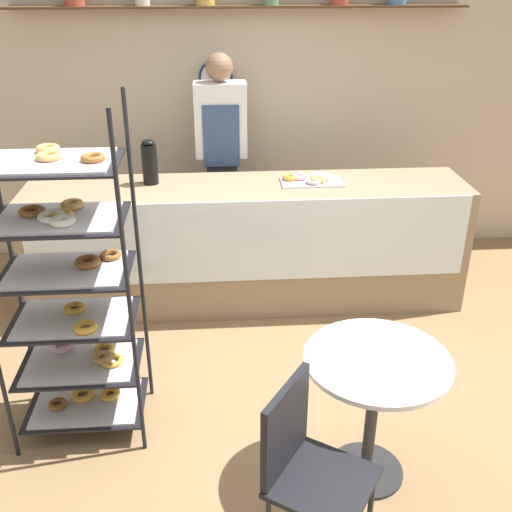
% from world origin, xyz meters
% --- Properties ---
extents(ground_plane, '(14.00, 14.00, 0.00)m').
position_xyz_m(ground_plane, '(0.00, 0.00, 0.00)').
color(ground_plane, olive).
extents(back_wall, '(10.00, 0.30, 2.70)m').
position_xyz_m(back_wall, '(0.00, 2.33, 1.37)').
color(back_wall, beige).
rests_on(back_wall, ground_plane).
extents(display_counter, '(3.18, 0.64, 0.93)m').
position_xyz_m(display_counter, '(0.00, 1.32, 0.47)').
color(display_counter, '#937A5B').
rests_on(display_counter, ground_plane).
extents(pastry_rack, '(0.69, 0.48, 1.83)m').
position_xyz_m(pastry_rack, '(-0.98, 0.00, 0.84)').
color(pastry_rack, black).
rests_on(pastry_rack, ground_plane).
extents(person_worker, '(0.40, 0.23, 1.77)m').
position_xyz_m(person_worker, '(-0.17, 1.91, 0.97)').
color(person_worker, '#282833').
rests_on(person_worker, ground_plane).
extents(cafe_table, '(0.69, 0.69, 0.71)m').
position_xyz_m(cafe_table, '(0.50, -0.49, 0.54)').
color(cafe_table, '#262628').
rests_on(cafe_table, ground_plane).
extents(cafe_chair, '(0.53, 0.53, 0.89)m').
position_xyz_m(cafe_chair, '(0.10, -0.93, 0.55)').
color(cafe_chair, black).
rests_on(cafe_chair, ground_plane).
extents(coffee_carafe, '(0.11, 0.11, 0.32)m').
position_xyz_m(coffee_carafe, '(-0.69, 1.42, 1.09)').
color(coffee_carafe, black).
rests_on(coffee_carafe, display_counter).
extents(donut_tray_counter, '(0.45, 0.24, 0.05)m').
position_xyz_m(donut_tray_counter, '(0.46, 1.37, 0.95)').
color(donut_tray_counter, silver).
rests_on(donut_tray_counter, display_counter).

